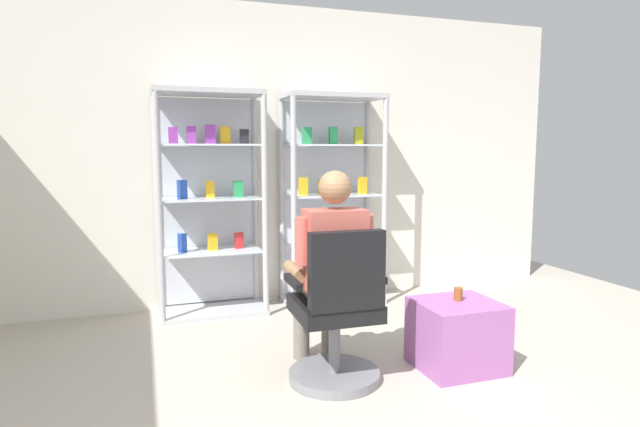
{
  "coord_description": "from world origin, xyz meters",
  "views": [
    {
      "loc": [
        -1.09,
        -1.82,
        1.41
      ],
      "look_at": [
        -0.01,
        1.41,
        1.0
      ],
      "focal_mm": 29.76,
      "sensor_mm": 36.0,
      "label": 1
    }
  ],
  "objects_px": {
    "office_chair": "(338,321)",
    "storage_crate": "(457,335)",
    "display_cabinet_left": "(210,202)",
    "display_cabinet_right": "(331,198)",
    "seated_shopkeeper": "(329,263)",
    "tea_glass": "(458,294)"
  },
  "relations": [
    {
      "from": "display_cabinet_left",
      "to": "office_chair",
      "type": "height_order",
      "value": "display_cabinet_left"
    },
    {
      "from": "display_cabinet_right",
      "to": "tea_glass",
      "type": "xyz_separation_m",
      "value": [
        0.28,
        -1.69,
        -0.48
      ]
    },
    {
      "from": "display_cabinet_left",
      "to": "office_chair",
      "type": "bearing_deg",
      "value": -72.69
    },
    {
      "from": "display_cabinet_left",
      "to": "storage_crate",
      "type": "relative_size",
      "value": 3.7
    },
    {
      "from": "tea_glass",
      "to": "storage_crate",
      "type": "bearing_deg",
      "value": -123.04
    },
    {
      "from": "office_chair",
      "to": "storage_crate",
      "type": "bearing_deg",
      "value": -1.16
    },
    {
      "from": "display_cabinet_left",
      "to": "office_chair",
      "type": "xyz_separation_m",
      "value": [
        0.53,
        -1.71,
        -0.57
      ]
    },
    {
      "from": "office_chair",
      "to": "seated_shopkeeper",
      "type": "relative_size",
      "value": 0.74
    },
    {
      "from": "display_cabinet_left",
      "to": "display_cabinet_right",
      "type": "xyz_separation_m",
      "value": [
        1.1,
        0.0,
        -0.0
      ]
    },
    {
      "from": "display_cabinet_right",
      "to": "office_chair",
      "type": "distance_m",
      "value": 1.89
    },
    {
      "from": "display_cabinet_right",
      "to": "storage_crate",
      "type": "relative_size",
      "value": 3.7
    },
    {
      "from": "display_cabinet_left",
      "to": "display_cabinet_right",
      "type": "distance_m",
      "value": 1.1
    },
    {
      "from": "display_cabinet_right",
      "to": "storage_crate",
      "type": "distance_m",
      "value": 1.9
    },
    {
      "from": "display_cabinet_left",
      "to": "seated_shopkeeper",
      "type": "distance_m",
      "value": 1.66
    },
    {
      "from": "seated_shopkeeper",
      "to": "display_cabinet_left",
      "type": "bearing_deg",
      "value": 109.12
    },
    {
      "from": "seated_shopkeeper",
      "to": "tea_glass",
      "type": "relative_size",
      "value": 15.1
    },
    {
      "from": "office_chair",
      "to": "display_cabinet_left",
      "type": "bearing_deg",
      "value": 107.31
    },
    {
      "from": "office_chair",
      "to": "storage_crate",
      "type": "distance_m",
      "value": 0.84
    },
    {
      "from": "seated_shopkeeper",
      "to": "storage_crate",
      "type": "distance_m",
      "value": 0.97
    },
    {
      "from": "seated_shopkeeper",
      "to": "tea_glass",
      "type": "xyz_separation_m",
      "value": [
        0.84,
        -0.14,
        -0.23
      ]
    },
    {
      "from": "display_cabinet_right",
      "to": "seated_shopkeeper",
      "type": "xyz_separation_m",
      "value": [
        -0.56,
        -1.55,
        -0.25
      ]
    },
    {
      "from": "display_cabinet_left",
      "to": "storage_crate",
      "type": "height_order",
      "value": "display_cabinet_left"
    }
  ]
}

